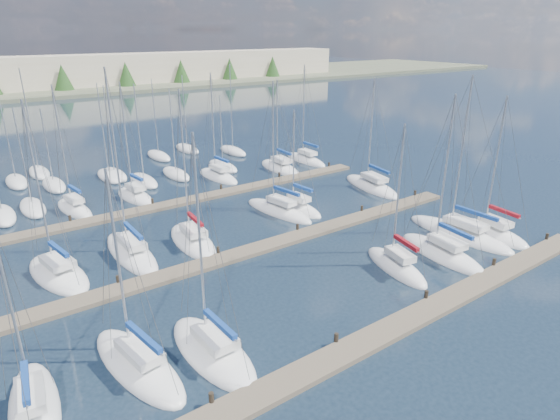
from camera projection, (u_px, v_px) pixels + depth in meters
ground at (107, 147)px, 72.33m from camera, size 400.00×400.00×0.00m
dock_near at (395, 327)px, 28.32m from camera, size 44.00×1.93×1.10m
dock_mid at (266, 246)px, 38.93m from camera, size 44.00×1.93×1.10m
dock_far at (192, 200)px, 49.55m from camera, size 44.00×1.93×1.10m
sailboat_l at (297, 208)px, 47.22m from camera, size 2.68×6.93×10.66m
sailboat_i at (131, 252)px, 37.73m from camera, size 2.72×9.49×15.29m
sailboat_d at (396, 266)px, 35.52m from camera, size 3.71×7.28×11.69m
sailboat_o at (135, 196)px, 50.44m from camera, size 3.14×6.98×12.90m
sailboat_f at (459, 233)px, 41.26m from camera, size 3.00×10.30×14.40m
sailboat_k at (279, 211)px, 46.45m from camera, size 3.58×9.07×13.40m
sailboat_j at (193, 241)px, 39.81m from camera, size 3.56×8.25×13.49m
sailboat_g at (490, 232)px, 41.46m from camera, size 3.55×7.83×12.77m
sailboat_r at (306, 160)px, 64.60m from camera, size 2.71×8.31×13.51m
sailboat_e at (442, 253)px, 37.64m from camera, size 3.79×8.72×13.41m
sailboat_p at (218, 176)px, 57.38m from camera, size 2.91×7.82×13.17m
sailboat_n at (75, 209)px, 46.88m from camera, size 3.09×7.33×13.03m
sailboat_q at (280, 168)px, 60.92m from camera, size 3.61×8.50×12.03m
sailboat_m at (371, 186)px, 53.75m from camera, size 4.59×9.76×12.95m
sailboat_h at (58, 274)px, 34.47m from camera, size 4.37×8.44×13.51m
sailboat_c at (213, 351)px, 26.18m from camera, size 3.16×7.95×13.18m
sailboat_b at (138, 365)px, 25.10m from camera, size 3.85×8.74×11.72m
sailboat_a at (34, 409)px, 22.13m from camera, size 3.14×7.72×11.00m
distant_boats at (111, 175)px, 57.56m from camera, size 36.93×20.75×13.30m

